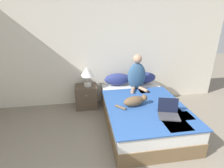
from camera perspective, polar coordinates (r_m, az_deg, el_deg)
The scene contains 9 objects.
wall_back at distance 4.05m, azimuth -3.35°, elevation 10.95°, with size 5.84×0.05×2.55m.
bed at distance 3.50m, azimuth 9.66°, elevation -9.20°, with size 1.40×2.10×0.49m.
pillow_near at distance 4.06m, azimuth 1.87°, elevation 1.56°, with size 0.62×0.24×0.28m.
pillow_far at distance 4.21m, azimuth 10.08°, elevation 1.99°, with size 0.62×0.24×0.28m.
person_sitting at distance 3.82m, azimuth 8.09°, elevation 3.01°, with size 0.40×0.39×0.77m.
cat_tabby at distance 3.17m, azimuth 7.45°, elevation -5.49°, with size 0.61×0.28×0.19m.
laptop_open at distance 3.01m, azimuth 17.98°, elevation -8.80°, with size 0.39×0.38×0.26m.
nightstand at distance 4.08m, azimuth -8.36°, elevation -4.09°, with size 0.49×0.41×0.53m.
table_lamp at distance 3.86m, azimuth -8.17°, elevation 3.72°, with size 0.30×0.30×0.45m.
Camera 1 is at (-0.40, -0.76, 2.01)m, focal length 28.00 mm.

